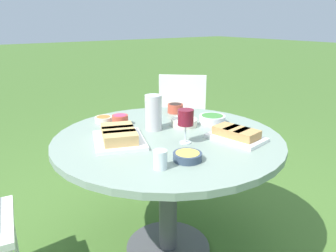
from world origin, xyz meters
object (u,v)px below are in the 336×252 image
at_px(dining_table, 168,155).
at_px(chair_near_left, 181,116).
at_px(wine_glass, 186,118).
at_px(water_pitcher, 154,112).

relative_size(dining_table, chair_near_left, 1.44).
relative_size(dining_table, wine_glass, 6.96).
xyz_separation_m(water_pitcher, wine_glass, (-0.01, 0.29, 0.03)).
bearing_deg(water_pitcher, chair_near_left, -137.19).
xyz_separation_m(dining_table, chair_near_left, (-0.79, -0.88, -0.12)).
distance_m(dining_table, water_pitcher, 0.26).
distance_m(chair_near_left, water_pitcher, 1.13).
bearing_deg(water_pitcher, wine_glass, 91.88).
bearing_deg(chair_near_left, dining_table, 47.93).
height_order(dining_table, chair_near_left, chair_near_left).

